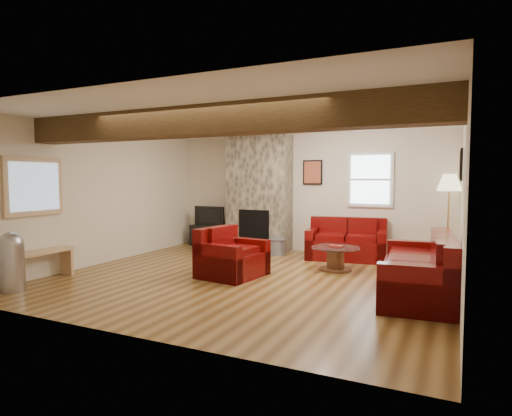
{
  "coord_description": "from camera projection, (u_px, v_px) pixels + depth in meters",
  "views": [
    {
      "loc": [
        2.93,
        -5.99,
        1.58
      ],
      "look_at": [
        -0.08,
        0.4,
        1.08
      ],
      "focal_mm": 30.0,
      "sensor_mm": 36.0,
      "label": 1
    }
  ],
  "objects": [
    {
      "name": "room",
      "position": [
        250.0,
        199.0,
        6.67
      ],
      "size": [
        8.0,
        8.0,
        8.0
      ],
      "color": "brown",
      "rests_on": "ground"
    },
    {
      "name": "oak_beam",
      "position": [
        207.0,
        121.0,
        5.47
      ],
      "size": [
        6.0,
        0.36,
        0.38
      ],
      "primitive_type": "cube",
      "color": "black",
      "rests_on": "room"
    },
    {
      "name": "chimney_breast",
      "position": [
        259.0,
        195.0,
        9.35
      ],
      "size": [
        1.4,
        0.67,
        2.5
      ],
      "color": "#3C372E",
      "rests_on": "floor"
    },
    {
      "name": "back_window",
      "position": [
        370.0,
        180.0,
        8.52
      ],
      "size": [
        0.9,
        0.08,
        1.1
      ],
      "primitive_type": null,
      "color": "silver",
      "rests_on": "room"
    },
    {
      "name": "hatch_window",
      "position": [
        34.0,
        186.0,
        6.57
      ],
      "size": [
        0.08,
        1.0,
        0.9
      ],
      "primitive_type": null,
      "color": "tan",
      "rests_on": "room"
    },
    {
      "name": "ceiling_dome",
      "position": [
        323.0,
        126.0,
        7.02
      ],
      "size": [
        0.4,
        0.4,
        0.18
      ],
      "primitive_type": null,
      "color": "white",
      "rests_on": "room"
    },
    {
      "name": "artwork_back",
      "position": [
        312.0,
        172.0,
        9.02
      ],
      "size": [
        0.42,
        0.06,
        0.52
      ],
      "primitive_type": null,
      "color": "black",
      "rests_on": "room"
    },
    {
      "name": "artwork_right",
      "position": [
        461.0,
        165.0,
        5.65
      ],
      "size": [
        0.06,
        0.55,
        0.42
      ],
      "primitive_type": null,
      "color": "black",
      "rests_on": "room"
    },
    {
      "name": "sofa_three",
      "position": [
        418.0,
        265.0,
        5.73
      ],
      "size": [
        1.07,
        2.2,
        0.83
      ],
      "primitive_type": null,
      "rotation": [
        0.0,
        0.0,
        -1.49
      ],
      "color": "#450405",
      "rests_on": "floor"
    },
    {
      "name": "loveseat",
      "position": [
        346.0,
        239.0,
        8.32
      ],
      "size": [
        1.6,
        1.06,
        0.8
      ],
      "primitive_type": null,
      "rotation": [
        0.0,
        0.0,
        0.14
      ],
      "color": "#450405",
      "rests_on": "floor"
    },
    {
      "name": "armchair_red",
      "position": [
        232.0,
        252.0,
        6.84
      ],
      "size": [
        0.97,
        1.07,
        0.78
      ],
      "primitive_type": null,
      "rotation": [
        0.0,
        0.0,
        1.43
      ],
      "color": "#450405",
      "rests_on": "floor"
    },
    {
      "name": "coffee_table",
      "position": [
        336.0,
        259.0,
        7.31
      ],
      "size": [
        0.82,
        0.82,
        0.43
      ],
      "color": "#422615",
      "rests_on": "floor"
    },
    {
      "name": "tv_cabinet",
      "position": [
        211.0,
        235.0,
        9.98
      ],
      "size": [
        0.96,
        0.38,
        0.48
      ],
      "primitive_type": "cube",
      "color": "black",
      "rests_on": "floor"
    },
    {
      "name": "television",
      "position": [
        211.0,
        216.0,
        9.95
      ],
      "size": [
        0.77,
        0.1,
        0.45
      ],
      "primitive_type": "imported",
      "color": "black",
      "rests_on": "tv_cabinet"
    },
    {
      "name": "floor_lamp",
      "position": [
        449.0,
        188.0,
        7.59
      ],
      "size": [
        0.42,
        0.42,
        1.65
      ],
      "color": "#AF8C49",
      "rests_on": "floor"
    },
    {
      "name": "pine_bench",
      "position": [
        36.0,
        267.0,
        6.49
      ],
      "size": [
        0.29,
        1.24,
        0.46
      ],
      "primitive_type": null,
      "color": "tan",
      "rests_on": "floor"
    },
    {
      "name": "pedal_bin",
      "position": [
        11.0,
        262.0,
        5.93
      ],
      "size": [
        0.39,
        0.39,
        0.84
      ],
      "primitive_type": null,
      "rotation": [
        0.0,
        0.0,
        0.17
      ],
      "color": "#A6A6AB",
      "rests_on": "floor"
    },
    {
      "name": "coal_bucket",
      "position": [
        277.0,
        246.0,
        8.82
      ],
      "size": [
        0.36,
        0.36,
        0.34
      ],
      "primitive_type": null,
      "color": "gray",
      "rests_on": "floor"
    }
  ]
}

